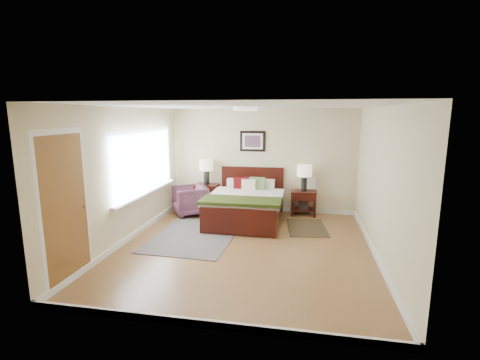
{
  "coord_description": "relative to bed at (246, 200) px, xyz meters",
  "views": [
    {
      "loc": [
        1.0,
        -5.88,
        2.37
      ],
      "look_at": [
        -0.27,
        0.93,
        1.05
      ],
      "focal_mm": 26.0,
      "sensor_mm": 36.0,
      "label": 1
    }
  ],
  "objects": [
    {
      "name": "rug_persian",
      "position": [
        -0.83,
        -1.14,
        -0.49
      ],
      "size": [
        1.62,
        2.22,
        0.01
      ],
      "primitive_type": "cube",
      "rotation": [
        0.0,
        0.0,
        -0.04
      ],
      "color": "#0C0F3E",
      "rests_on": "ground"
    },
    {
      "name": "ceil_fixture",
      "position": [
        0.24,
        -1.52,
        1.97
      ],
      "size": [
        0.44,
        0.44,
        0.08
      ],
      "color": "white",
      "rests_on": "ceiling"
    },
    {
      "name": "nightstand_left",
      "position": [
        -1.11,
        0.73,
        0.03
      ],
      "size": [
        0.55,
        0.49,
        0.65
      ],
      "color": "#360E08",
      "rests_on": "ground"
    },
    {
      "name": "lamp_right",
      "position": [
        1.26,
        0.75,
        0.51
      ],
      "size": [
        0.34,
        0.34,
        0.61
      ],
      "color": "black",
      "rests_on": "nightstand_right"
    },
    {
      "name": "nightstand_right",
      "position": [
        1.26,
        0.74,
        -0.14
      ],
      "size": [
        0.59,
        0.44,
        0.58
      ],
      "color": "#360E08",
      "rests_on": "ground"
    },
    {
      "name": "door",
      "position": [
        -1.99,
        -3.27,
        0.58
      ],
      "size": [
        0.06,
        1.0,
        2.18
      ],
      "color": "silver",
      "rests_on": "ground"
    },
    {
      "name": "right_wall",
      "position": [
        2.49,
        -1.52,
        0.75
      ],
      "size": [
        0.04,
        5.0,
        2.5
      ],
      "primitive_type": "cube",
      "color": "beige",
      "rests_on": "ground"
    },
    {
      "name": "floor",
      "position": [
        0.24,
        -1.52,
        -0.5
      ],
      "size": [
        5.0,
        5.0,
        0.0
      ],
      "primitive_type": "plane",
      "color": "brown",
      "rests_on": "ground"
    },
    {
      "name": "rug_navy",
      "position": [
        1.35,
        -0.23,
        -0.49
      ],
      "size": [
        0.92,
        1.26,
        0.01
      ],
      "primitive_type": "cube",
      "rotation": [
        0.0,
        0.0,
        0.12
      ],
      "color": "black",
      "rests_on": "ground"
    },
    {
      "name": "armchair",
      "position": [
        -1.4,
        0.29,
        -0.15
      ],
      "size": [
        1.04,
        1.03,
        0.69
      ],
      "primitive_type": "imported",
      "rotation": [
        0.0,
        0.0,
        -1.0
      ],
      "color": "#593141",
      "rests_on": "ground"
    },
    {
      "name": "left_wall",
      "position": [
        -2.01,
        -1.52,
        0.75
      ],
      "size": [
        0.04,
        5.0,
        2.5
      ],
      "primitive_type": "cube",
      "color": "beige",
      "rests_on": "ground"
    },
    {
      "name": "lamp_left",
      "position": [
        -1.11,
        0.75,
        0.59
      ],
      "size": [
        0.34,
        0.34,
        0.61
      ],
      "color": "black",
      "rests_on": "nightstand_left"
    },
    {
      "name": "window",
      "position": [
        -1.95,
        -0.82,
        0.88
      ],
      "size": [
        0.11,
        2.72,
        1.32
      ],
      "color": "silver",
      "rests_on": "left_wall"
    },
    {
      "name": "back_wall",
      "position": [
        0.24,
        0.98,
        0.75
      ],
      "size": [
        4.5,
        0.04,
        2.5
      ],
      "primitive_type": "cube",
      "color": "beige",
      "rests_on": "ground"
    },
    {
      "name": "ceiling",
      "position": [
        0.24,
        -1.52,
        2.0
      ],
      "size": [
        4.5,
        5.0,
        0.02
      ],
      "primitive_type": "cube",
      "color": "white",
      "rests_on": "back_wall"
    },
    {
      "name": "bed",
      "position": [
        0.0,
        0.0,
        0.0
      ],
      "size": [
        1.65,
        1.99,
        1.07
      ],
      "color": "#360E08",
      "rests_on": "ground"
    },
    {
      "name": "front_wall",
      "position": [
        0.24,
        -4.02,
        0.75
      ],
      "size": [
        4.5,
        0.04,
        2.5
      ],
      "primitive_type": "cube",
      "color": "beige",
      "rests_on": "ground"
    },
    {
      "name": "wall_art",
      "position": [
        0.0,
        0.95,
        1.22
      ],
      "size": [
        0.62,
        0.05,
        0.5
      ],
      "color": "black",
      "rests_on": "back_wall"
    }
  ]
}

